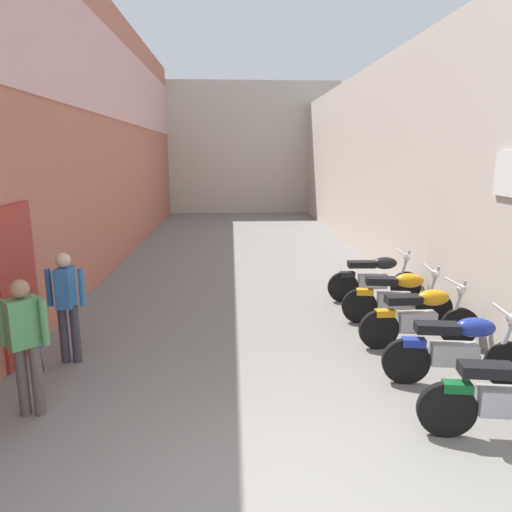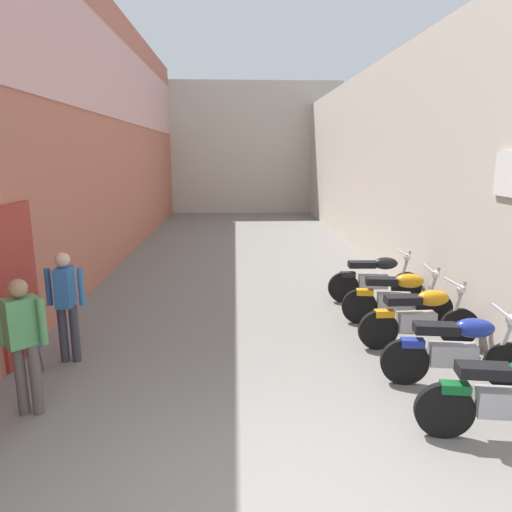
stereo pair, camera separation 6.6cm
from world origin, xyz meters
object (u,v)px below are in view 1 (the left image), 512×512
at_px(motorcycle_third, 421,316).
at_px(motorcycle_second, 459,348).
at_px(pedestrian_mid_alley, 66,299).
at_px(pedestrian_by_doorway, 25,338).
at_px(motorcycle_fourth, 398,296).
at_px(umbrella_leaning, 33,328).
at_px(motorcycle_fifth, 375,277).

bearing_deg(motorcycle_third, motorcycle_second, -90.00).
bearing_deg(pedestrian_mid_alley, pedestrian_by_doorway, -89.22).
height_order(motorcycle_second, motorcycle_fourth, same).
relative_size(motorcycle_fourth, umbrella_leaning, 1.91).
height_order(motorcycle_third, umbrella_leaning, motorcycle_third).
bearing_deg(pedestrian_mid_alley, motorcycle_second, -10.61).
distance_m(motorcycle_second, motorcycle_fourth, 2.17).
relative_size(motorcycle_second, motorcycle_fourth, 1.00).
bearing_deg(motorcycle_fifth, pedestrian_mid_alley, -154.14).
bearing_deg(pedestrian_by_doorway, motorcycle_fifth, 37.00).
xyz_separation_m(motorcycle_third, pedestrian_mid_alley, (-5.08, -0.23, 0.42)).
xyz_separation_m(motorcycle_third, motorcycle_fifth, (0.00, 2.23, 0.00)).
xyz_separation_m(motorcycle_fifth, umbrella_leaning, (-5.36, -2.92, 0.18)).
xyz_separation_m(motorcycle_second, pedestrian_mid_alley, (-5.08, 0.95, 0.42)).
xyz_separation_m(motorcycle_fourth, umbrella_leaning, (-5.36, -1.67, 0.18)).
height_order(pedestrian_by_doorway, umbrella_leaning, pedestrian_by_doorway).
height_order(pedestrian_by_doorway, pedestrian_mid_alley, same).
bearing_deg(pedestrian_by_doorway, motorcycle_third, 17.41).
xyz_separation_m(pedestrian_mid_alley, umbrella_leaning, (-0.28, -0.46, -0.24)).
bearing_deg(motorcycle_second, motorcycle_third, 90.00).
xyz_separation_m(motorcycle_fourth, motorcycle_fifth, (0.00, 1.25, 0.00)).
bearing_deg(motorcycle_fifth, motorcycle_fourth, -90.00).
bearing_deg(pedestrian_by_doorway, pedestrian_mid_alley, 90.78).
relative_size(motorcycle_fifth, umbrella_leaning, 1.92).
bearing_deg(motorcycle_third, motorcycle_fourth, 90.01).
relative_size(motorcycle_second, umbrella_leaning, 1.91).
bearing_deg(motorcycle_third, umbrella_leaning, -172.65).
xyz_separation_m(motorcycle_fifth, pedestrian_by_doorway, (-5.06, -3.82, 0.42)).
xyz_separation_m(pedestrian_by_doorway, pedestrian_mid_alley, (-0.02, 1.35, 0.00)).
xyz_separation_m(motorcycle_second, motorcycle_fifth, (0.00, 3.41, 0.00)).
distance_m(motorcycle_third, pedestrian_by_doorway, 5.32).
bearing_deg(pedestrian_by_doorway, motorcycle_second, 4.53).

